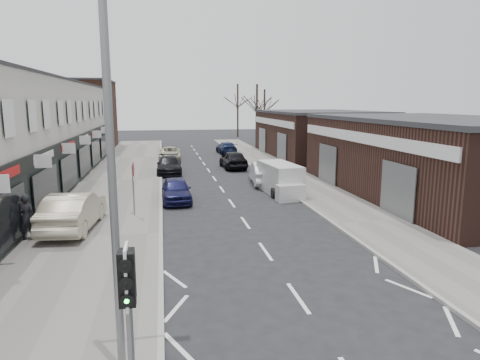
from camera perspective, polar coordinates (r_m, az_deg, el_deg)
name	(u,v)px	position (r m, az deg, el deg)	size (l,w,h in m)	color
ground	(323,334)	(11.32, 11.05, -19.51)	(160.00, 160.00, 0.00)	black
pavement_left	(121,181)	(31.73, -15.62, -0.10)	(5.50, 64.00, 0.12)	slate
pavement_right	(289,176)	(32.98, 6.53, 0.60)	(3.50, 64.00, 0.12)	slate
shop_terrace_left	(1,136)	(30.29, -29.24, 5.15)	(8.00, 41.00, 7.10)	#BAB7AA
brick_block_far	(78,116)	(55.00, -20.77, 8.00)	(8.00, 10.00, 8.00)	#47281E
right_unit_near	(435,158)	(28.43, 24.61, 2.63)	(10.00, 18.00, 4.50)	#361E18
right_unit_far	(318,134)	(46.18, 10.33, 6.01)	(10.00, 16.00, 4.50)	#361E18
tree_far_a	(257,144)	(58.77, 2.23, 4.86)	(3.60, 3.60, 8.00)	#382D26
tree_far_b	(264,140)	(65.15, 3.24, 5.38)	(3.60, 3.60, 7.50)	#382D26
tree_far_c	(238,137)	(70.40, -0.30, 5.77)	(3.60, 3.60, 8.50)	#382D26
traffic_light	(128,291)	(7.79, -14.73, -14.12)	(0.28, 0.60, 3.10)	slate
street_lamp	(120,155)	(8.39, -15.66, 3.27)	(2.23, 0.22, 8.00)	slate
warning_sign	(134,173)	(21.42, -14.01, 0.90)	(0.12, 0.80, 2.70)	slate
white_van	(280,179)	(26.60, 5.39, 0.07)	(2.06, 4.92, 1.86)	silver
sedan_on_pavement	(73,211)	(20.01, -21.32, -3.83)	(1.75, 5.01, 1.65)	#AEA48B
pedestrian	(27,217)	(19.23, -26.58, -4.42)	(0.69, 0.45, 1.88)	black
parked_car_left_a	(176,190)	(24.61, -8.51, -1.31)	(1.61, 4.00, 1.36)	#151642
parked_car_left_b	(169,165)	(34.35, -9.44, 1.97)	(1.91, 4.71, 1.37)	black
parked_car_left_c	(170,153)	(42.88, -9.35, 3.53)	(2.07, 4.49, 1.25)	beige
parked_car_right_a	(264,173)	(29.74, 3.19, 0.99)	(1.65, 4.73, 1.56)	silver
parked_car_right_b	(233,159)	(36.61, -0.92, 2.76)	(1.84, 4.56, 1.55)	black
parked_car_right_c	(226,148)	(47.37, -1.82, 4.32)	(1.80, 4.44, 1.29)	#131B3C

